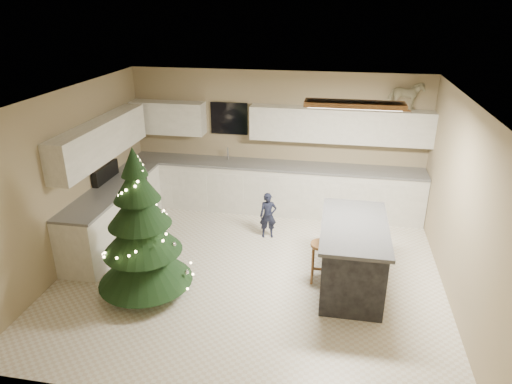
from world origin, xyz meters
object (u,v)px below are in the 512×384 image
bar_stool (321,253)px  rocking_horse (406,96)px  island (352,255)px  christmas_tree (142,237)px  toddler (268,215)px

bar_stool → rocking_horse: (1.20, 2.37, 1.80)m
island → christmas_tree: 2.88m
island → bar_stool: (-0.43, 0.02, -0.02)m
island → christmas_tree: bearing=-166.1°
toddler → rocking_horse: (2.14, 1.19, 1.86)m
toddler → rocking_horse: 3.08m
island → bar_stool: 0.43m
island → christmas_tree: size_ratio=0.81×
christmas_tree → rocking_horse: rocking_horse is taller
rocking_horse → island: bearing=156.3°
island → rocking_horse: 3.08m
toddler → rocking_horse: size_ratio=1.34×
island → rocking_horse: bearing=72.1°
bar_stool → christmas_tree: 2.49m
island → bar_stool: bearing=176.8°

